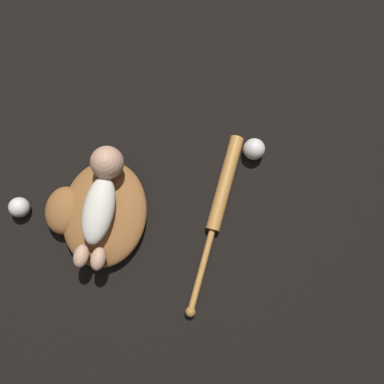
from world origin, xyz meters
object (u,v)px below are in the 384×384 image
(baseball_bat, at_px, (221,199))
(baseball, at_px, (254,149))
(baby_figure, at_px, (101,196))
(baseball_spare, at_px, (19,207))
(baseball_glove, at_px, (98,213))

(baseball_bat, bearing_deg, baseball, -24.19)
(baby_figure, distance_m, baseball, 0.52)
(baby_figure, height_order, baseball_spare, baby_figure)
(baseball, distance_m, baseball_spare, 0.79)
(baseball_glove, relative_size, baseball_bat, 0.62)
(baseball_glove, height_order, baseball_spare, baseball_glove)
(baby_figure, height_order, baseball_bat, baby_figure)
(baseball_bat, relative_size, baseball_spare, 9.10)
(baseball, bearing_deg, baseball_spare, 114.05)
(baseball_bat, height_order, baseball_spare, baseball_spare)
(baseball_glove, xyz_separation_m, baby_figure, (0.04, -0.02, 0.08))
(baseball_glove, height_order, baseball, baseball_glove)
(baseball, height_order, baseball_spare, baseball)
(baseball_glove, height_order, baby_figure, baby_figure)
(baseball_glove, xyz_separation_m, baseball_bat, (0.11, -0.38, -0.02))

